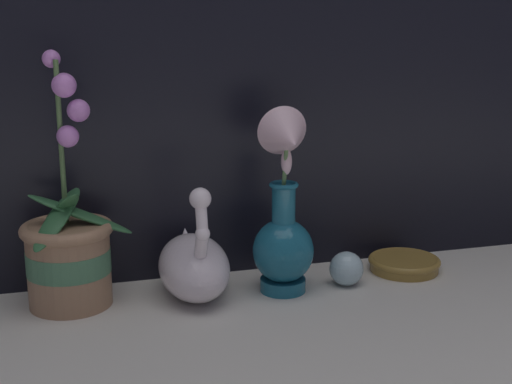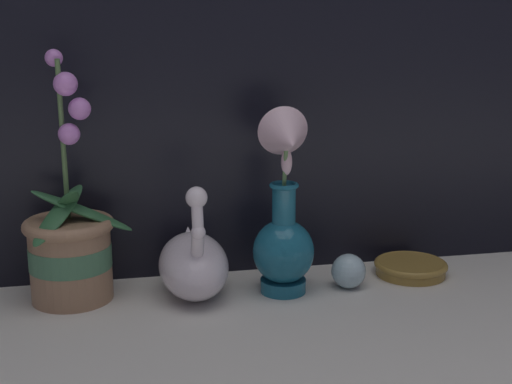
{
  "view_description": "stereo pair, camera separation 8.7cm",
  "coord_description": "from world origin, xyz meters",
  "px_view_note": "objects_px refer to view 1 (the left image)",
  "views": [
    {
      "loc": [
        -0.32,
        -0.98,
        0.45
      ],
      "look_at": [
        -0.01,
        0.11,
        0.17
      ],
      "focal_mm": 50.0,
      "sensor_mm": 36.0,
      "label": 1
    },
    {
      "loc": [
        -0.24,
        -1.0,
        0.45
      ],
      "look_at": [
        -0.01,
        0.11,
        0.17
      ],
      "focal_mm": 50.0,
      "sensor_mm": 36.0,
      "label": 2
    }
  ],
  "objects_px": {
    "orchid_potted_plant": "(69,251)",
    "amber_dish": "(404,263)",
    "blue_vase": "(284,222)",
    "glass_sphere": "(346,269)",
    "swan_figurine": "(194,264)"
  },
  "relations": [
    {
      "from": "glass_sphere",
      "to": "amber_dish",
      "type": "distance_m",
      "value": 0.14
    },
    {
      "from": "amber_dish",
      "to": "blue_vase",
      "type": "bearing_deg",
      "value": -170.92
    },
    {
      "from": "swan_figurine",
      "to": "amber_dish",
      "type": "bearing_deg",
      "value": 2.5
    },
    {
      "from": "orchid_potted_plant",
      "to": "swan_figurine",
      "type": "height_order",
      "value": "orchid_potted_plant"
    },
    {
      "from": "swan_figurine",
      "to": "orchid_potted_plant",
      "type": "bearing_deg",
      "value": 173.8
    },
    {
      "from": "orchid_potted_plant",
      "to": "blue_vase",
      "type": "height_order",
      "value": "orchid_potted_plant"
    },
    {
      "from": "blue_vase",
      "to": "glass_sphere",
      "type": "xyz_separation_m",
      "value": [
        0.11,
        0.0,
        -0.09
      ]
    },
    {
      "from": "blue_vase",
      "to": "glass_sphere",
      "type": "distance_m",
      "value": 0.15
    },
    {
      "from": "glass_sphere",
      "to": "amber_dish",
      "type": "bearing_deg",
      "value": 16.15
    },
    {
      "from": "blue_vase",
      "to": "amber_dish",
      "type": "xyz_separation_m",
      "value": [
        0.24,
        0.04,
        -0.11
      ]
    },
    {
      "from": "orchid_potted_plant",
      "to": "amber_dish",
      "type": "height_order",
      "value": "orchid_potted_plant"
    },
    {
      "from": "swan_figurine",
      "to": "amber_dish",
      "type": "height_order",
      "value": "swan_figurine"
    },
    {
      "from": "orchid_potted_plant",
      "to": "blue_vase",
      "type": "xyz_separation_m",
      "value": [
        0.35,
        -0.04,
        0.03
      ]
    },
    {
      "from": "orchid_potted_plant",
      "to": "amber_dish",
      "type": "xyz_separation_m",
      "value": [
        0.59,
        -0.0,
        -0.08
      ]
    },
    {
      "from": "amber_dish",
      "to": "orchid_potted_plant",
      "type": "bearing_deg",
      "value": 179.59
    }
  ]
}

